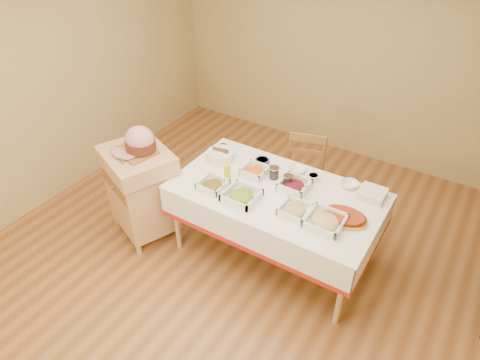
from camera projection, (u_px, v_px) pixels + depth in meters
The scene contains 22 objects.
room_shell at pixel (228, 143), 3.34m from camera, with size 5.00×5.00×5.00m.
dining_table at pixel (276, 205), 3.83m from camera, with size 1.82×1.02×0.76m.
butcher_cart at pixel (141, 188), 4.15m from camera, with size 0.82×0.76×0.94m.
dining_chair at pixel (303, 178), 4.40m from camera, with size 0.50×0.49×0.90m.
ham_on_board at pixel (139, 142), 3.85m from camera, with size 0.39×0.37×0.26m.
serving_dish_a at pixel (213, 185), 3.75m from camera, with size 0.23×0.23×0.10m.
serving_dish_b at pixel (241, 196), 3.61m from camera, with size 0.28×0.28×0.11m.
serving_dish_c at pixel (295, 210), 3.47m from camera, with size 0.24×0.24×0.10m.
serving_dish_d at pixel (325, 221), 3.35m from camera, with size 0.29×0.29×0.11m.
serving_dish_e at pixel (255, 171), 3.92m from camera, with size 0.23×0.22×0.10m.
serving_dish_f at pixel (294, 186), 3.73m from camera, with size 0.26×0.24×0.12m.
small_bowl_left at pixel (223, 148), 4.26m from camera, with size 0.12×0.12×0.06m.
small_bowl_mid at pixel (262, 162), 4.05m from camera, with size 0.14×0.14×0.06m.
small_bowl_right at pixel (313, 177), 3.85m from camera, with size 0.11×0.11×0.05m.
bowl_white_imported at pixel (298, 170), 3.96m from camera, with size 0.14×0.14×0.04m, color silver.
bowl_small_imported at pixel (350, 185), 3.77m from camera, with size 0.16×0.16×0.05m, color silver.
preserve_jar_left at pixel (274, 173), 3.86m from camera, with size 0.09×0.09×0.12m.
preserve_jar_right at pixel (288, 181), 3.77m from camera, with size 0.09×0.09×0.11m.
mustard_bottle at pixel (227, 171), 3.84m from camera, with size 0.06×0.06×0.19m.
bread_basket at pixel (221, 155), 4.11m from camera, with size 0.27×0.27×0.12m.
plate_stack at pixel (372, 194), 3.64m from camera, with size 0.22×0.22×0.07m.
brass_platter at pixel (345, 217), 3.42m from camera, with size 0.36×0.26×0.05m.
Camera 1 is at (1.62, -2.38, 3.02)m, focal length 32.00 mm.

